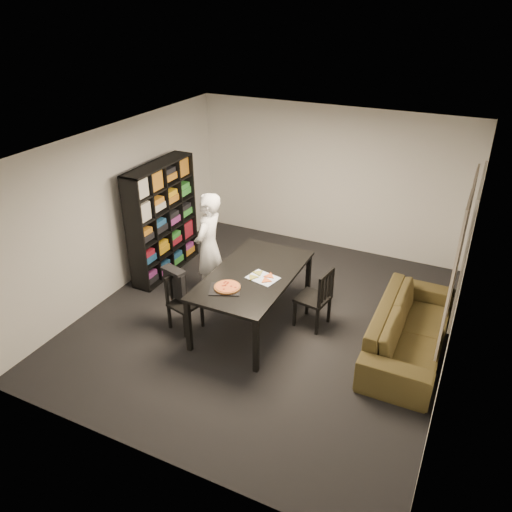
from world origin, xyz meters
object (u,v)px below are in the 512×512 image
at_px(chair_right, 319,295).
at_px(sofa, 410,329).
at_px(pepperoni_pizza, 227,287).
at_px(dining_table, 253,278).
at_px(person, 209,247).
at_px(bookshelf, 163,220).
at_px(baking_tray, 225,289).
at_px(chair_left, 181,297).

xyz_separation_m(chair_right, sofa, (1.28, 0.01, -0.19)).
bearing_deg(pepperoni_pizza, dining_table, 75.41).
xyz_separation_m(person, sofa, (3.06, -0.02, -0.54)).
bearing_deg(dining_table, chair_right, 20.56).
bearing_deg(person, sofa, 84.48).
bearing_deg(dining_table, person, 158.57).
bearing_deg(pepperoni_pizza, chair_right, 39.68).
relative_size(bookshelf, pepperoni_pizza, 5.43).
relative_size(chair_right, baking_tray, 2.28).
height_order(chair_left, chair_right, chair_right).
height_order(baking_tray, pepperoni_pizza, pepperoni_pizza).
bearing_deg(person, baking_tray, 35.64).
height_order(chair_left, pepperoni_pizza, pepperoni_pizza).
xyz_separation_m(baking_tray, sofa, (2.29, 0.87, -0.50)).
bearing_deg(pepperoni_pizza, baking_tray, -117.98).
xyz_separation_m(dining_table, sofa, (2.14, 0.34, -0.42)).
xyz_separation_m(bookshelf, chair_left, (1.13, -1.25, -0.48)).
distance_m(chair_right, baking_tray, 1.36).
xyz_separation_m(dining_table, chair_right, (0.87, 0.32, -0.23)).
relative_size(bookshelf, chair_right, 2.09).
bearing_deg(baking_tray, person, 130.75).
distance_m(baking_tray, pepperoni_pizza, 0.04).
distance_m(person, baking_tray, 1.18).
relative_size(bookshelf, chair_left, 2.31).
bearing_deg(chair_left, dining_table, -46.15).
bearing_deg(bookshelf, person, -19.74).
bearing_deg(pepperoni_pizza, bookshelf, 146.39).
xyz_separation_m(bookshelf, baking_tray, (1.88, -1.29, -0.12)).
relative_size(pepperoni_pizza, sofa, 0.16).
xyz_separation_m(dining_table, chair_left, (-0.89, -0.50, -0.28)).
bearing_deg(baking_tray, chair_left, 177.08).
bearing_deg(chair_right, bookshelf, -89.46).
bearing_deg(chair_left, baking_tray, -78.17).
distance_m(chair_left, baking_tray, 0.83).
distance_m(person, sofa, 3.11).
height_order(bookshelf, chair_left, bookshelf).
relative_size(person, sofa, 0.77).
bearing_deg(sofa, chair_right, 90.61).
relative_size(dining_table, person, 1.14).
height_order(chair_right, sofa, chair_right).
height_order(dining_table, person, person).
relative_size(person, pepperoni_pizza, 4.94).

